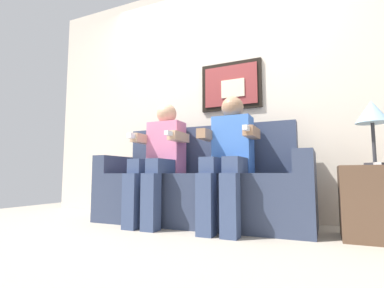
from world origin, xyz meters
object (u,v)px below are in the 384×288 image
(person_on_left, at_px, (160,156))
(side_table_right, at_px, (372,203))
(table_lamp, at_px, (372,115))
(couch, at_px, (200,189))
(spare_remote_on_table, at_px, (377,164))
(person_on_right, at_px, (229,154))

(person_on_left, height_order, side_table_right, person_on_left)
(person_on_left, height_order, table_lamp, person_on_left)
(couch, xyz_separation_m, spare_remote_on_table, (1.35, -0.16, 0.20))
(couch, relative_size, side_table_right, 3.86)
(spare_remote_on_table, bearing_deg, side_table_right, 123.52)
(side_table_right, bearing_deg, couch, 175.39)
(couch, distance_m, side_table_right, 1.32)
(side_table_right, xyz_separation_m, spare_remote_on_table, (0.03, -0.05, 0.26))
(spare_remote_on_table, bearing_deg, person_on_right, -179.36)
(table_lamp, bearing_deg, spare_remote_on_table, -91.36)
(person_on_left, xyz_separation_m, table_lamp, (1.67, 0.09, 0.25))
(side_table_right, bearing_deg, table_lamp, 40.55)
(person_on_left, relative_size, spare_remote_on_table, 8.54)
(person_on_left, distance_m, spare_remote_on_table, 1.67)
(person_on_right, distance_m, table_lamp, 1.06)
(table_lamp, relative_size, spare_remote_on_table, 3.54)
(couch, relative_size, person_on_left, 1.74)
(spare_remote_on_table, bearing_deg, person_on_left, -179.59)
(person_on_right, bearing_deg, spare_remote_on_table, 0.64)
(couch, height_order, spare_remote_on_table, couch)
(side_table_right, relative_size, table_lamp, 1.09)
(side_table_right, relative_size, spare_remote_on_table, 3.85)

